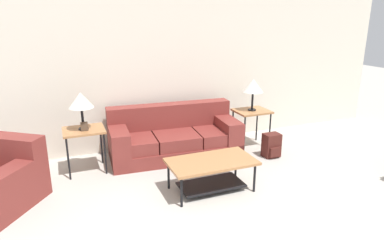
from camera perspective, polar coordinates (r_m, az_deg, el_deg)
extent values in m
cube|color=silver|center=(5.99, -4.03, 7.95)|extent=(8.99, 0.06, 2.60)
cube|color=maroon|center=(5.69, -2.85, -4.97)|extent=(2.15, 1.03, 0.22)
cube|color=maroon|center=(5.47, -9.91, -3.77)|extent=(0.73, 0.84, 0.20)
cube|color=maroon|center=(5.60, -2.83, -3.05)|extent=(0.73, 0.84, 0.20)
cube|color=maroon|center=(5.81, 3.83, -2.32)|extent=(0.73, 0.84, 0.20)
cube|color=maroon|center=(5.81, -3.73, 0.80)|extent=(2.11, 0.40, 0.40)
cube|color=maroon|center=(5.48, -12.09, -4.20)|extent=(0.34, 0.90, 0.58)
cube|color=maroon|center=(5.91, 5.64, -2.32)|extent=(0.34, 0.90, 0.58)
cube|color=maroon|center=(4.95, -28.39, -4.43)|extent=(0.93, 0.78, 0.40)
cube|color=maroon|center=(4.62, -27.27, -10.07)|extent=(0.75, 0.90, 0.56)
cube|color=#A87042|center=(4.50, 3.25, -6.94)|extent=(1.14, 0.62, 0.04)
cylinder|color=black|center=(4.21, -1.76, -11.94)|extent=(0.03, 0.03, 0.39)
cylinder|color=black|center=(4.62, 10.37, -9.48)|extent=(0.03, 0.03, 0.39)
cylinder|color=black|center=(4.63, -3.93, -9.14)|extent=(0.03, 0.03, 0.39)
cylinder|color=black|center=(5.01, 7.33, -7.18)|extent=(0.03, 0.03, 0.39)
cube|color=black|center=(4.64, 3.18, -10.67)|extent=(0.86, 0.44, 0.02)
cube|color=#A87042|center=(5.21, -17.61, -1.64)|extent=(0.59, 0.50, 0.03)
cylinder|color=black|center=(5.12, -19.91, -6.14)|extent=(0.03, 0.03, 0.63)
cylinder|color=black|center=(5.14, -14.26, -5.49)|extent=(0.03, 0.03, 0.63)
cylinder|color=black|center=(5.51, -20.12, -4.53)|extent=(0.03, 0.03, 0.63)
cylinder|color=black|center=(5.53, -14.88, -3.94)|extent=(0.03, 0.03, 0.63)
cube|color=#A87042|center=(6.06, 9.94, 1.47)|extent=(0.59, 0.50, 0.03)
cylinder|color=black|center=(5.86, 8.73, -2.37)|extent=(0.03, 0.03, 0.63)
cylinder|color=black|center=(6.13, 12.83, -1.75)|extent=(0.03, 0.03, 0.63)
cylinder|color=black|center=(6.20, 6.79, -1.20)|extent=(0.03, 0.03, 0.63)
cylinder|color=black|center=(6.45, 10.75, -0.67)|extent=(0.03, 0.03, 0.63)
cylinder|color=black|center=(5.20, -17.63, -1.39)|extent=(0.14, 0.14, 0.02)
cylinder|color=black|center=(5.16, -17.79, 0.33)|extent=(0.04, 0.04, 0.31)
cone|color=white|center=(5.09, -18.05, 3.18)|extent=(0.35, 0.35, 0.22)
cylinder|color=black|center=(6.06, 9.95, 1.69)|extent=(0.14, 0.14, 0.02)
cylinder|color=black|center=(6.02, 10.03, 3.19)|extent=(0.04, 0.04, 0.31)
cone|color=white|center=(5.96, 10.16, 5.65)|extent=(0.35, 0.35, 0.22)
cube|color=#4C1E19|center=(5.79, 13.09, -4.10)|extent=(0.27, 0.20, 0.39)
cube|color=#4C1E19|center=(5.73, 13.71, -5.22)|extent=(0.20, 0.05, 0.16)
cylinder|color=#4C1E19|center=(5.84, 11.85, -3.65)|extent=(0.02, 0.02, 0.29)
cylinder|color=#4C1E19|center=(5.91, 13.04, -3.45)|extent=(0.02, 0.02, 0.29)
cube|color=#4C3828|center=(5.11, -17.51, -1.03)|extent=(0.10, 0.04, 0.13)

